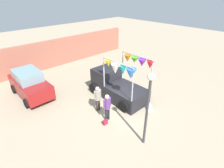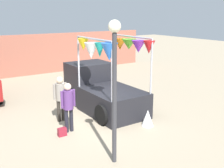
{
  "view_description": "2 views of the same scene",
  "coord_description": "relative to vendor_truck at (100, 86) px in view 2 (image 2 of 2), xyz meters",
  "views": [
    {
      "loc": [
        -6.67,
        -6.53,
        6.74
      ],
      "look_at": [
        -0.15,
        0.42,
        1.56
      ],
      "focal_mm": 28.0,
      "sensor_mm": 36.0,
      "label": 1
    },
    {
      "loc": [
        -5.13,
        -8.76,
        3.99
      ],
      "look_at": [
        0.53,
        -0.29,
        1.37
      ],
      "focal_mm": 45.0,
      "sensor_mm": 36.0,
      "label": 2
    }
  ],
  "objects": [
    {
      "name": "vendor_truck",
      "position": [
        0.0,
        0.0,
        0.0
      ],
      "size": [
        2.52,
        4.15,
        3.08
      ],
      "color": "black",
      "rests_on": "ground"
    },
    {
      "name": "folded_kite_bundle_white",
      "position": [
        0.35,
        -2.67,
        -0.63
      ],
      "size": [
        0.62,
        0.62,
        0.6
      ],
      "primitive_type": "cone",
      "rotation": [
        0.0,
        0.0,
        2.51
      ],
      "color": "white",
      "rests_on": "ground"
    },
    {
      "name": "brick_boundary_wall",
      "position": [
        -0.84,
        8.08,
        0.37
      ],
      "size": [
        18.0,
        0.36,
        2.6
      ],
      "primitive_type": "cube",
      "color": "#9E5947",
      "rests_on": "ground"
    },
    {
      "name": "person_vendor",
      "position": [
        -2.04,
        -0.5,
        0.11
      ],
      "size": [
        0.53,
        0.34,
        1.71
      ],
      "color": "#2D2823",
      "rests_on": "ground"
    },
    {
      "name": "handbag",
      "position": [
        -2.57,
        -1.76,
        -0.79
      ],
      "size": [
        0.28,
        0.16,
        0.28
      ],
      "primitive_type": "cube",
      "color": "maroon",
      "rests_on": "ground"
    },
    {
      "name": "ground_plane",
      "position": [
        -0.84,
        -1.06,
        -0.93
      ],
      "size": [
        60.0,
        60.0,
        0.0
      ],
      "primitive_type": "plane",
      "color": "gray"
    },
    {
      "name": "street_lamp",
      "position": [
        -2.06,
        -4.08,
        1.57
      ],
      "size": [
        0.32,
        0.32,
        3.81
      ],
      "color": "#333338",
      "rests_on": "ground"
    },
    {
      "name": "person_customer",
      "position": [
        -2.22,
        -1.56,
        0.11
      ],
      "size": [
        0.53,
        0.34,
        1.72
      ],
      "color": "black",
      "rests_on": "ground"
    }
  ]
}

